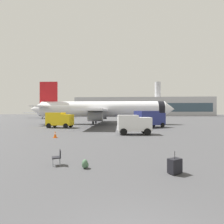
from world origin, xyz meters
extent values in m
cylinder|color=white|center=(-5.69, 39.47, 3.70)|extent=(30.09, 4.62, 3.80)
cone|color=white|center=(10.50, 39.92, 3.70)|extent=(2.50, 3.67, 3.61)
cone|color=white|center=(-22.28, 39.02, 3.70)|extent=(3.29, 3.51, 3.42)
cylinder|color=black|center=(8.30, 39.86, 3.70)|extent=(1.51, 3.91, 3.88)
cube|color=white|center=(-6.91, 47.44, 3.40)|extent=(5.24, 16.13, 0.36)
cube|color=white|center=(-6.47, 31.45, 3.40)|extent=(5.24, 16.13, 0.36)
cylinder|color=gray|center=(-6.84, 44.94, 2.10)|extent=(3.26, 2.29, 2.20)
cylinder|color=gray|center=(-6.54, 33.95, 2.10)|extent=(3.26, 2.29, 2.20)
cube|color=red|center=(-19.19, 39.10, 7.30)|extent=(4.41, 0.48, 6.40)
cube|color=white|center=(-19.77, 42.29, 4.30)|extent=(2.76, 6.07, 0.24)
cube|color=white|center=(-19.60, 35.89, 4.30)|extent=(2.76, 6.07, 0.24)
cylinder|color=black|center=(6.31, 39.80, 0.90)|extent=(0.36, 0.36, 1.80)
cylinder|color=black|center=(-7.75, 41.82, 0.90)|extent=(0.44, 0.44, 1.80)
cylinder|color=black|center=(-7.62, 37.02, 0.90)|extent=(0.44, 0.44, 1.80)
cylinder|color=silver|center=(-37.33, 80.47, 2.78)|extent=(5.09, 22.72, 2.86)
cone|color=silver|center=(-36.12, 68.35, 2.78)|extent=(2.88, 2.07, 2.71)
cone|color=silver|center=(-38.57, 92.88, 2.78)|extent=(2.80, 2.65, 2.57)
cylinder|color=black|center=(-36.28, 70.00, 2.78)|extent=(3.00, 1.34, 2.91)
cube|color=silver|center=(-31.42, 81.81, 2.56)|extent=(12.33, 4.79, 0.27)
cube|color=silver|center=(-43.39, 80.62, 2.56)|extent=(12.33, 4.79, 0.27)
cylinder|color=gray|center=(-33.29, 81.63, 1.58)|extent=(1.89, 2.56, 1.65)
cylinder|color=gray|center=(-41.52, 80.80, 1.58)|extent=(1.89, 2.56, 1.65)
cube|color=#193899|center=(-38.34, 90.56, 5.49)|extent=(0.60, 3.32, 4.81)
cube|color=silver|center=(-35.99, 91.18, 3.23)|extent=(4.68, 2.39, 0.18)
cube|color=silver|center=(-40.77, 90.70, 3.23)|extent=(4.68, 2.39, 0.18)
cylinder|color=black|center=(-36.43, 71.49, 0.68)|extent=(0.27, 0.27, 1.35)
cylinder|color=black|center=(-35.68, 82.14, 0.68)|extent=(0.33, 0.33, 1.35)
cylinder|color=black|center=(-39.27, 81.78, 0.68)|extent=(0.33, 0.33, 1.35)
cube|color=yellow|center=(-11.04, 29.09, 1.52)|extent=(1.89, 2.35, 2.04)
cube|color=#1E232D|center=(-10.33, 29.02, 2.00)|extent=(0.27, 1.98, 0.84)
cube|color=yellow|center=(-13.43, 29.32, 1.70)|extent=(3.32, 2.49, 2.40)
cylinder|color=black|center=(-10.81, 30.22, 0.45)|extent=(0.92, 0.31, 0.90)
cylinder|color=black|center=(-11.03, 27.93, 0.45)|extent=(0.92, 0.31, 0.90)
cylinder|color=black|center=(-14.15, 30.55, 0.45)|extent=(0.92, 0.31, 0.90)
cylinder|color=black|center=(-14.38, 28.26, 0.45)|extent=(0.92, 0.31, 0.90)
cube|color=navy|center=(6.37, 32.24, 1.64)|extent=(2.73, 2.93, 2.29)
cube|color=#1E232D|center=(6.97, 32.64, 2.18)|extent=(1.26, 1.84, 0.95)
cube|color=navy|center=(3.87, 30.58, 1.85)|extent=(4.93, 4.39, 2.70)
cylinder|color=black|center=(5.63, 33.25, 0.45)|extent=(0.87, 0.68, 0.90)
cylinder|color=black|center=(7.01, 31.17, 0.45)|extent=(0.87, 0.68, 0.90)
cylinder|color=black|center=(2.13, 30.93, 0.45)|extent=(0.87, 0.68, 0.90)
cylinder|color=black|center=(3.52, 28.84, 0.45)|extent=(0.87, 0.68, 0.90)
cube|color=white|center=(2.27, 20.58, 1.39)|extent=(1.96, 2.17, 1.78)
cube|color=#1E232D|center=(3.01, 20.66, 1.81)|extent=(0.26, 1.80, 0.74)
cube|color=white|center=(0.08, 20.36, 1.55)|extent=(2.83, 2.26, 2.10)
cylinder|color=black|center=(2.38, 21.65, 0.45)|extent=(0.92, 0.31, 0.90)
cylinder|color=black|center=(2.59, 19.56, 0.45)|extent=(0.92, 0.31, 0.90)
cylinder|color=black|center=(-0.68, 21.34, 0.45)|extent=(0.92, 0.31, 0.90)
cylinder|color=black|center=(-0.47, 19.25, 0.45)|extent=(0.92, 0.31, 0.90)
cube|color=#F2590C|center=(1.36, 24.44, 0.02)|extent=(0.44, 0.44, 0.04)
cone|color=#F2590C|center=(1.36, 24.44, 0.34)|extent=(0.36, 0.36, 0.61)
cylinder|color=white|center=(1.36, 24.44, 0.37)|extent=(0.23, 0.23, 0.10)
cube|color=#F2590C|center=(1.73, 47.57, 0.02)|extent=(0.44, 0.44, 0.04)
cone|color=#F2590C|center=(1.73, 47.57, 0.39)|extent=(0.36, 0.36, 0.71)
cylinder|color=white|center=(1.73, 47.57, 0.43)|extent=(0.23, 0.23, 0.10)
cube|color=#F2590C|center=(-8.46, 16.74, 0.02)|extent=(0.44, 0.44, 0.04)
cone|color=#F2590C|center=(-8.46, 16.74, 0.42)|extent=(0.36, 0.36, 0.75)
cylinder|color=white|center=(-8.46, 16.74, 0.45)|extent=(0.23, 0.23, 0.10)
cube|color=black|center=(2.07, 5.56, 0.39)|extent=(0.75, 0.69, 0.70)
cylinder|color=black|center=(2.07, 5.56, 0.92)|extent=(0.02, 0.02, 0.36)
cylinder|color=black|center=(2.26, 5.68, 0.04)|extent=(0.07, 0.08, 0.08)
cylinder|color=black|center=(1.89, 5.44, 0.04)|extent=(0.07, 0.08, 0.08)
ellipsoid|color=#476B4C|center=(-2.51, 6.06, 0.24)|extent=(0.32, 0.40, 0.48)
ellipsoid|color=#476B4C|center=(-2.37, 6.06, 0.17)|extent=(0.12, 0.28, 0.24)
cube|color=black|center=(-4.24, 6.48, 0.44)|extent=(0.63, 0.63, 0.06)
cube|color=black|center=(-4.05, 6.57, 0.66)|extent=(0.24, 0.46, 0.40)
cylinder|color=#999EA5|center=(-4.34, 6.23, 0.22)|extent=(0.04, 0.04, 0.44)
cylinder|color=#999EA5|center=(-4.50, 6.58, 0.22)|extent=(0.04, 0.04, 0.44)
cylinder|color=#999EA5|center=(-3.99, 6.38, 0.22)|extent=(0.04, 0.04, 0.44)
cylinder|color=#999EA5|center=(-4.15, 6.74, 0.22)|extent=(0.04, 0.04, 0.44)
cube|color=#B2B2B7|center=(13.53, 132.55, 6.90)|extent=(101.39, 17.26, 13.80)
cube|color=#334756|center=(13.53, 123.87, 6.21)|extent=(96.32, 0.10, 6.21)
cylinder|color=#B2B2B7|center=(25.21, 132.55, 19.80)|extent=(4.40, 4.40, 12.00)
camera|label=1|loc=(-0.40, -3.18, 3.03)|focal=28.05mm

